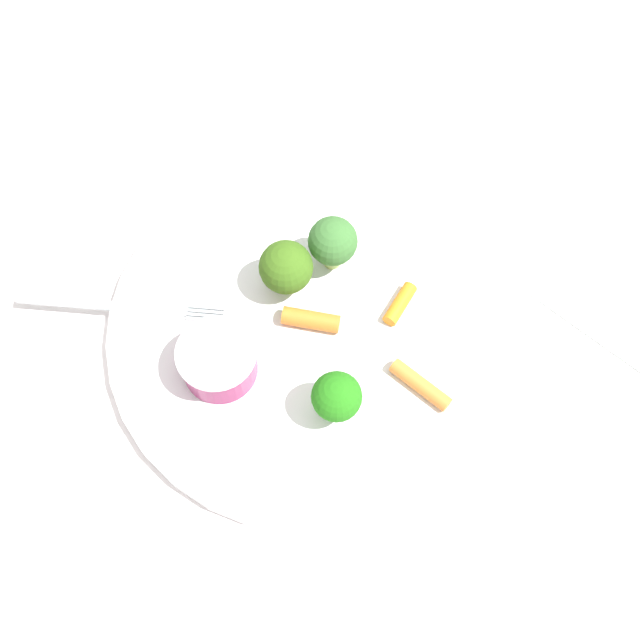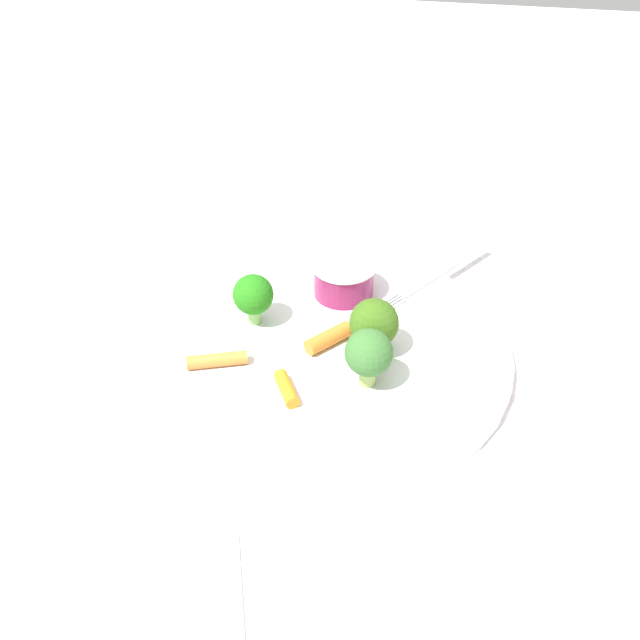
% 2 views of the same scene
% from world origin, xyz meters
% --- Properties ---
extents(ground_plane, '(2.40, 2.40, 0.00)m').
position_xyz_m(ground_plane, '(0.00, 0.00, 0.00)').
color(ground_plane, silver).
extents(plate, '(0.31, 0.31, 0.01)m').
position_xyz_m(plate, '(0.00, 0.00, 0.01)').
color(plate, white).
rests_on(plate, ground_plane).
extents(sauce_cup, '(0.06, 0.06, 0.03)m').
position_xyz_m(sauce_cup, '(0.00, 0.08, 0.03)').
color(sauce_cup, '#801D4B').
rests_on(sauce_cup, plate).
extents(broccoli_floret_0, '(0.04, 0.04, 0.05)m').
position_xyz_m(broccoli_floret_0, '(-0.07, 0.02, 0.04)').
color(broccoli_floret_0, '#83BF68').
rests_on(broccoli_floret_0, plate).
extents(broccoli_floret_1, '(0.04, 0.04, 0.05)m').
position_xyz_m(broccoli_floret_1, '(0.04, -0.04, 0.04)').
color(broccoli_floret_1, '#96B25C').
rests_on(broccoli_floret_1, plate).
extents(broccoli_floret_2, '(0.04, 0.04, 0.05)m').
position_xyz_m(broccoli_floret_2, '(0.04, 0.00, 0.04)').
color(broccoli_floret_2, '#98B46B').
rests_on(broccoli_floret_2, plate).
extents(carrot_stick_0, '(0.04, 0.04, 0.01)m').
position_xyz_m(carrot_stick_0, '(-0.00, 0.00, 0.02)').
color(carrot_stick_0, orange).
rests_on(carrot_stick_0, plate).
extents(carrot_stick_1, '(0.05, 0.03, 0.01)m').
position_xyz_m(carrot_stick_1, '(-0.08, -0.04, 0.02)').
color(carrot_stick_1, orange).
rests_on(carrot_stick_1, plate).
extents(carrot_stick_2, '(0.03, 0.04, 0.01)m').
position_xyz_m(carrot_stick_2, '(-0.02, -0.07, 0.02)').
color(carrot_stick_2, orange).
rests_on(carrot_stick_2, plate).
extents(fork, '(0.10, 0.14, 0.00)m').
position_xyz_m(fork, '(0.08, 0.12, 0.01)').
color(fork, '#B5BEC1').
rests_on(fork, plate).
extents(napkin, '(0.18, 0.20, 0.00)m').
position_xyz_m(napkin, '(-0.07, -0.26, 0.00)').
color(napkin, white).
rests_on(napkin, ground_plane).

